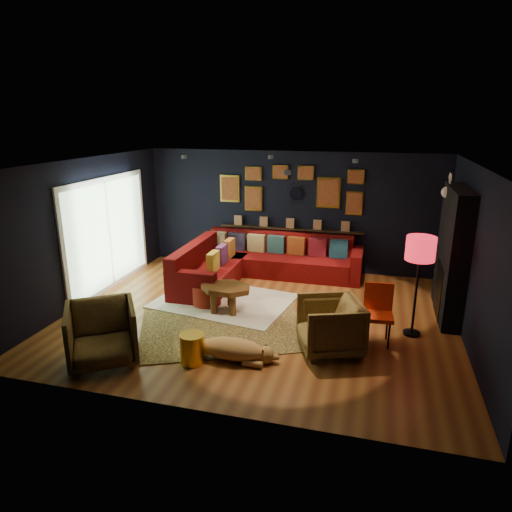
% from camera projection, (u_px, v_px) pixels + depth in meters
% --- Properties ---
extents(floor, '(6.50, 6.50, 0.00)m').
position_uv_depth(floor, '(259.00, 316.00, 7.87)').
color(floor, '#975A28').
rests_on(floor, ground).
extents(room_walls, '(6.50, 6.50, 6.50)m').
position_uv_depth(room_walls, '(260.00, 226.00, 7.41)').
color(room_walls, black).
rests_on(room_walls, ground).
extents(sectional, '(3.41, 2.69, 0.86)m').
position_uv_depth(sectional, '(253.00, 264.00, 9.60)').
color(sectional, '#650D0F').
rests_on(sectional, ground).
extents(ledge, '(3.20, 0.12, 0.04)m').
position_uv_depth(ledge, '(290.00, 229.00, 10.08)').
color(ledge, black).
rests_on(ledge, room_walls).
extents(gallery_wall, '(3.15, 0.04, 1.02)m').
position_uv_depth(gallery_wall, '(291.00, 188.00, 9.85)').
color(gallery_wall, gold).
rests_on(gallery_wall, room_walls).
extents(sunburst_mirror, '(0.47, 0.16, 0.47)m').
position_uv_depth(sunburst_mirror, '(296.00, 194.00, 9.86)').
color(sunburst_mirror, silver).
rests_on(sunburst_mirror, room_walls).
extents(fireplace, '(0.31, 1.60, 2.20)m').
position_uv_depth(fireplace, '(451.00, 258.00, 7.63)').
color(fireplace, black).
rests_on(fireplace, ground).
extents(deer_head, '(0.50, 0.28, 0.45)m').
position_uv_depth(deer_head, '(458.00, 193.00, 7.78)').
color(deer_head, white).
rests_on(deer_head, fireplace).
extents(sliding_door, '(0.06, 2.80, 2.20)m').
position_uv_depth(sliding_door, '(108.00, 234.00, 8.90)').
color(sliding_door, white).
rests_on(sliding_door, ground).
extents(ceiling_spots, '(3.30, 2.50, 0.06)m').
position_uv_depth(ceiling_spots, '(271.00, 161.00, 7.86)').
color(ceiling_spots, black).
rests_on(ceiling_spots, room_walls).
extents(shag_rug, '(2.62, 2.08, 0.03)m').
position_uv_depth(shag_rug, '(224.00, 301.00, 8.46)').
color(shag_rug, white).
rests_on(shag_rug, ground).
extents(leopard_rug, '(3.17, 2.80, 0.02)m').
position_uv_depth(leopard_rug, '(224.00, 329.00, 7.35)').
color(leopard_rug, tan).
rests_on(leopard_rug, ground).
extents(coffee_table, '(0.97, 0.75, 0.46)m').
position_uv_depth(coffee_table, '(226.00, 291.00, 7.91)').
color(coffee_table, brown).
rests_on(coffee_table, shag_rug).
extents(pouf, '(0.52, 0.52, 0.34)m').
position_uv_depth(pouf, '(207.00, 295.00, 8.26)').
color(pouf, maroon).
rests_on(pouf, shag_rug).
extents(armchair_left, '(1.22, 1.21, 0.93)m').
position_uv_depth(armchair_left, '(102.00, 331.00, 6.27)').
color(armchair_left, '#A98039').
rests_on(armchair_left, ground).
extents(armchair_right, '(1.04, 1.07, 0.87)m').
position_uv_depth(armchair_right, '(330.00, 323.00, 6.58)').
color(armchair_right, '#A98039').
rests_on(armchair_right, ground).
extents(gold_stool, '(0.34, 0.34, 0.43)m').
position_uv_depth(gold_stool, '(192.00, 348.00, 6.31)').
color(gold_stool, gold).
rests_on(gold_stool, ground).
extents(orange_chair, '(0.46, 0.46, 0.91)m').
position_uv_depth(orange_chair, '(378.00, 308.00, 6.84)').
color(orange_chair, black).
rests_on(orange_chair, ground).
extents(floor_lamp, '(0.44, 0.44, 1.59)m').
position_uv_depth(floor_lamp, '(420.00, 253.00, 6.81)').
color(floor_lamp, black).
rests_on(floor_lamp, ground).
extents(dog, '(1.31, 0.66, 0.41)m').
position_uv_depth(dog, '(232.00, 345.00, 6.40)').
color(dog, '#C6844D').
rests_on(dog, leopard_rug).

